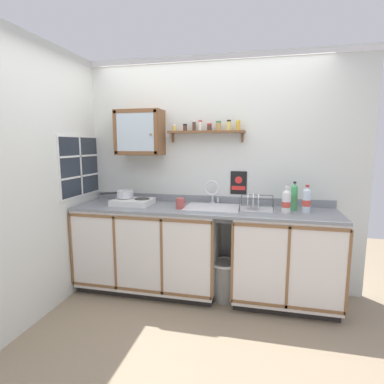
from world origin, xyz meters
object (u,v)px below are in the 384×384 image
at_px(wall_cabinet, 140,133).
at_px(mug, 180,203).
at_px(bottle_water_clear_2, 307,200).
at_px(warning_sign, 239,183).
at_px(dish_rack, 255,206).
at_px(bottle_soda_green_1, 294,197).
at_px(trash_bin, 225,279).
at_px(bottle_opaque_white_0, 286,201).
at_px(hot_plate_stove, 133,202).
at_px(saucepan, 125,194).
at_px(sink, 212,210).

bearing_deg(wall_cabinet, mug, -25.36).
height_order(bottle_water_clear_2, wall_cabinet, wall_cabinet).
relative_size(mug, wall_cabinet, 0.24).
bearing_deg(warning_sign, wall_cabinet, -173.40).
distance_m(dish_rack, wall_cabinet, 1.50).
height_order(bottle_soda_green_1, trash_bin, bottle_soda_green_1).
relative_size(bottle_opaque_white_0, dish_rack, 0.74).
height_order(hot_plate_stove, bottle_water_clear_2, bottle_water_clear_2).
distance_m(dish_rack, trash_bin, 0.84).
bearing_deg(bottle_soda_green_1, wall_cabinet, 177.22).
distance_m(hot_plate_stove, saucepan, 0.13).
height_order(dish_rack, mug, dish_rack).
distance_m(bottle_water_clear_2, trash_bin, 1.16).
height_order(hot_plate_stove, mug, mug).
bearing_deg(bottle_soda_green_1, bottle_opaque_white_0, -123.92).
height_order(saucepan, wall_cabinet, wall_cabinet).
bearing_deg(saucepan, bottle_soda_green_1, 2.24).
relative_size(sink, mug, 4.43).
height_order(sink, mug, sink).
height_order(bottle_soda_green_1, bottle_water_clear_2, bottle_soda_green_1).
bearing_deg(dish_rack, warning_sign, 124.14).
relative_size(sink, wall_cabinet, 1.08).
bearing_deg(trash_bin, bottle_opaque_white_0, 0.94).
height_order(hot_plate_stove, trash_bin, hot_plate_stove).
bearing_deg(dish_rack, bottle_soda_green_1, 12.26).
distance_m(bottle_soda_green_1, wall_cabinet, 1.79).
relative_size(wall_cabinet, warning_sign, 2.05).
bearing_deg(trash_bin, bottle_soda_green_1, 11.26).
relative_size(bottle_soda_green_1, bottle_water_clear_2, 1.08).
distance_m(sink, wall_cabinet, 1.18).
bearing_deg(dish_rack, bottle_opaque_white_0, -8.05).
bearing_deg(hot_plate_stove, bottle_soda_green_1, 3.07).
bearing_deg(mug, sink, 19.42).
distance_m(wall_cabinet, trash_bin, 1.84).
distance_m(hot_plate_stove, mug, 0.57).
xyz_separation_m(sink, warning_sign, (0.25, 0.27, 0.26)).
relative_size(bottle_water_clear_2, dish_rack, 0.78).
xyz_separation_m(hot_plate_stove, trash_bin, (1.03, -0.04, -0.78)).
distance_m(bottle_opaque_white_0, warning_sign, 0.60).
xyz_separation_m(warning_sign, trash_bin, (-0.09, -0.34, -0.98)).
bearing_deg(mug, saucepan, 171.43).
distance_m(sink, hot_plate_stove, 0.88).
bearing_deg(bottle_soda_green_1, warning_sign, 159.99).
bearing_deg(trash_bin, hot_plate_stove, 177.72).
xyz_separation_m(bottle_soda_green_1, mug, (-1.13, -0.17, -0.08)).
height_order(bottle_water_clear_2, warning_sign, warning_sign).
distance_m(bottle_opaque_white_0, wall_cabinet, 1.73).
distance_m(warning_sign, trash_bin, 1.04).
height_order(saucepan, bottle_soda_green_1, bottle_soda_green_1).
bearing_deg(saucepan, sink, 0.68).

